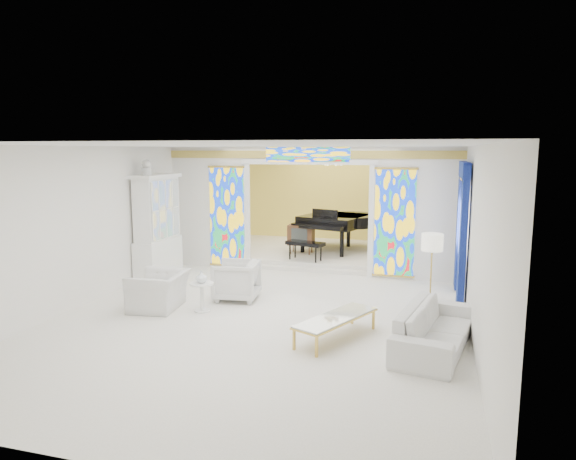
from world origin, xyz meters
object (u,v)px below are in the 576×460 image
(armchair_left, at_px, (159,291))
(tv_console, at_px, (301,235))
(china_cabinet, at_px, (157,227))
(armchair_right, at_px, (237,280))
(grand_piano, at_px, (341,221))
(coffee_table, at_px, (336,318))
(sofa, at_px, (435,328))

(armchair_left, distance_m, tv_console, 5.10)
(china_cabinet, distance_m, armchair_right, 2.78)
(grand_piano, distance_m, tv_console, 1.26)
(armchair_left, bearing_deg, coffee_table, 72.59)
(armchair_right, relative_size, coffee_table, 0.50)
(armchair_right, relative_size, tv_console, 1.10)
(armchair_left, height_order, grand_piano, grand_piano)
(sofa, bearing_deg, armchair_right, 78.50)
(armchair_left, height_order, armchair_right, armchair_right)
(armchair_left, distance_m, sofa, 4.98)
(grand_piano, bearing_deg, armchair_left, -96.71)
(china_cabinet, relative_size, coffee_table, 1.60)
(sofa, bearing_deg, armchair_left, 93.89)
(armchair_right, height_order, coffee_table, armchair_right)
(sofa, relative_size, coffee_table, 1.29)
(china_cabinet, height_order, sofa, china_cabinet)
(armchair_left, height_order, sofa, armchair_left)
(coffee_table, relative_size, grand_piano, 0.55)
(china_cabinet, relative_size, sofa, 1.24)
(coffee_table, bearing_deg, armchair_right, 145.12)
(grand_piano, bearing_deg, sofa, -51.61)
(armchair_right, height_order, tv_console, tv_console)
(armchair_left, distance_m, armchair_right, 1.51)
(armchair_left, bearing_deg, armchair_right, 122.09)
(armchair_right, distance_m, sofa, 4.09)
(armchair_left, xyz_separation_m, tv_console, (1.47, 4.87, 0.34))
(armchair_right, bearing_deg, coffee_table, 47.71)
(armchair_right, xyz_separation_m, coffee_table, (2.29, -1.59, -0.05))
(china_cabinet, relative_size, armchair_right, 3.20)
(coffee_table, xyz_separation_m, grand_piano, (-1.04, 6.30, 0.65))
(armchair_right, bearing_deg, armchair_left, -58.58)
(grand_piano, bearing_deg, china_cabinet, -119.51)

